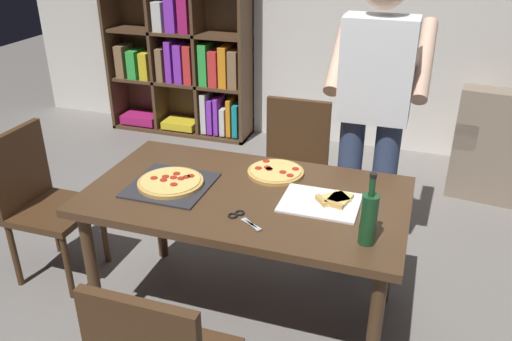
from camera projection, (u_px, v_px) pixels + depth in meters
name	position (u px, v px, depth m)	size (l,w,h in m)	color
ground_plane	(247.00, 313.00, 2.86)	(12.00, 12.00, 0.00)	gray
dining_table	(246.00, 207.00, 2.57)	(1.54, 0.86, 0.75)	#4C331E
chair_far_side	(293.00, 161.00, 3.42)	(0.42, 0.42, 0.90)	#472D19
chair_left_end	(40.00, 196.00, 2.99)	(0.42, 0.42, 0.90)	#472D19
bookshelf	(179.00, 35.00, 4.90)	(1.40, 0.35, 1.95)	#513823
person_serving_pizza	(373.00, 109.00, 2.88)	(0.55, 0.54, 1.75)	#38476B
pepperoni_pizza_on_tray	(171.00, 183.00, 2.59)	(0.39, 0.39, 0.04)	#2D2D33
pizza_slices_on_towel	(325.00, 202.00, 2.43)	(0.36, 0.28, 0.03)	white
wine_bottle	(369.00, 218.00, 2.10)	(0.07, 0.07, 0.32)	#194723
kitchen_scissors	(242.00, 218.00, 2.31)	(0.19, 0.15, 0.01)	silver
second_pizza_plain	(276.00, 172.00, 2.71)	(0.29, 0.29, 0.03)	tan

